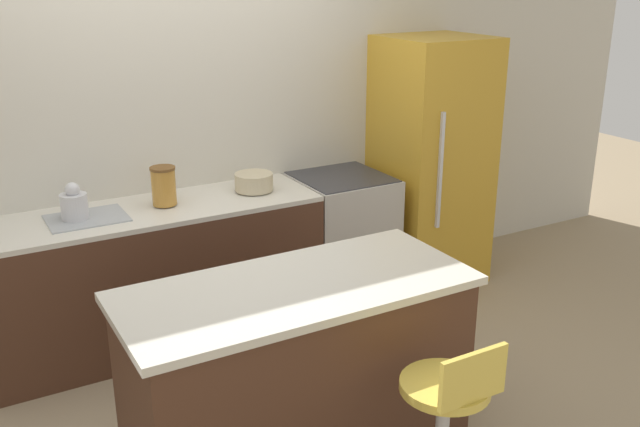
{
  "coord_description": "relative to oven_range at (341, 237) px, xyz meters",
  "views": [
    {
      "loc": [
        -1.4,
        -3.69,
        2.27
      ],
      "look_at": [
        0.48,
        -0.36,
        0.93
      ],
      "focal_mm": 40.0,
      "sensor_mm": 36.0,
      "label": 1
    }
  ],
  "objects": [
    {
      "name": "ground_plane",
      "position": [
        -1.04,
        -0.33,
        -0.45
      ],
      "size": [
        14.0,
        14.0,
        0.0
      ],
      "primitive_type": "plane",
      "color": "#998466"
    },
    {
      "name": "wall_back",
      "position": [
        -1.04,
        0.34,
        0.85
      ],
      "size": [
        8.0,
        0.06,
        2.6
      ],
      "color": "beige",
      "rests_on": "ground_plane"
    },
    {
      "name": "back_counter",
      "position": [
        -1.36,
        0.0,
        -0.0
      ],
      "size": [
        2.07,
        0.62,
        0.89
      ],
      "color": "#4C2D1E",
      "rests_on": "ground_plane"
    },
    {
      "name": "kitchen_island",
      "position": [
        -1.08,
        -1.38,
        -0.0
      ],
      "size": [
        1.65,
        0.74,
        0.88
      ],
      "color": "#4C2D1E",
      "rests_on": "ground_plane"
    },
    {
      "name": "oven_range",
      "position": [
        0.0,
        0.0,
        0.0
      ],
      "size": [
        0.62,
        0.63,
        0.89
      ],
      "color": "#B7B2A8",
      "rests_on": "ground_plane"
    },
    {
      "name": "refrigerator",
      "position": [
        0.74,
        -0.03,
        0.46
      ],
      "size": [
        0.71,
        0.7,
        1.8
      ],
      "color": "gold",
      "rests_on": "ground_plane"
    },
    {
      "name": "stool_chair",
      "position": [
        -0.72,
        -2.06,
        -0.01
      ],
      "size": [
        0.38,
        0.38,
        0.84
      ],
      "color": "#B7B7BC",
      "rests_on": "ground_plane"
    },
    {
      "name": "kettle",
      "position": [
        -1.78,
        0.01,
        0.54
      ],
      "size": [
        0.15,
        0.15,
        0.22
      ],
      "color": "silver",
      "rests_on": "back_counter"
    },
    {
      "name": "mixing_bowl",
      "position": [
        -0.66,
        0.01,
        0.5
      ],
      "size": [
        0.25,
        0.25,
        0.11
      ],
      "color": "#C1B28E",
      "rests_on": "back_counter"
    },
    {
      "name": "canister_jar",
      "position": [
        -1.25,
        0.01,
        0.57
      ],
      "size": [
        0.15,
        0.15,
        0.23
      ],
      "color": "#B77F33",
      "rests_on": "back_counter"
    }
  ]
}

